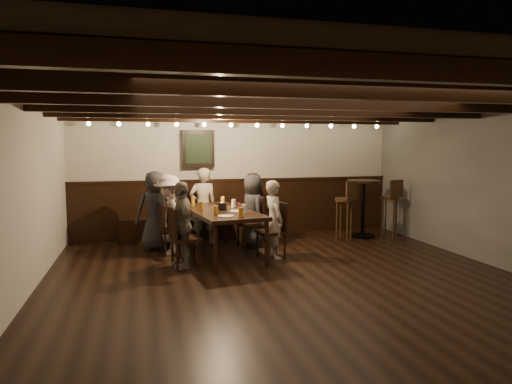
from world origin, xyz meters
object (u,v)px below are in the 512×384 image
object	(u,v)px
chair_left_near	(172,239)
person_bench_right	(251,207)
person_bench_left	(155,210)
person_right_far	(274,219)
chair_right_near	(251,231)
person_left_near	(169,215)
person_left_far	(182,225)
dining_table	(221,214)
person_right_near	(253,211)
bar_stool_left	(344,218)
chair_left_far	(184,249)
person_bench_centre	(203,206)
chair_right_far	(272,241)
high_top_table	(363,200)
bar_stool_right	(390,216)

from	to	relation	value
chair_left_near	person_bench_right	world-z (taller)	person_bench_right
person_bench_left	person_right_far	xyz separation A→B (m)	(1.83, -1.10, -0.06)
chair_right_near	person_left_near	bearing A→B (deg)	90.00
person_left_far	dining_table	bearing A→B (deg)	120.96
dining_table	person_right_near	xyz separation A→B (m)	(0.68, 0.55, -0.05)
person_left_far	person_right_near	distance (m)	1.75
person_bench_right	bar_stool_left	distance (m)	1.80
bar_stool_left	chair_left_far	bearing A→B (deg)	174.68
person_bench_centre	bar_stool_left	size ratio (longest dim) A/B	1.23
person_bench_left	bar_stool_left	distance (m)	3.54
person_bench_centre	bar_stool_left	bearing A→B (deg)	163.31
chair_right_far	chair_left_near	bearing A→B (deg)	57.94
person_bench_left	person_bench_centre	xyz separation A→B (m)	(0.87, 0.28, 0.01)
chair_right_near	chair_left_far	bearing A→B (deg)	122.04
bar_stool_left	dining_table	bearing A→B (deg)	168.38
chair_right_near	high_top_table	size ratio (longest dim) A/B	0.80
person_right_near	chair_left_far	bearing A→B (deg)	121.49
person_left_near	person_right_far	distance (m)	1.75
dining_table	high_top_table	distance (m)	3.12
person_bench_left	person_right_far	world-z (taller)	person_bench_left
person_bench_left	person_left_near	bearing A→B (deg)	108.43
chair_right_far	person_right_far	xyz separation A→B (m)	(0.03, 0.00, 0.36)
chair_left_near	person_bench_centre	bearing A→B (deg)	129.89
chair_left_near	chair_right_near	size ratio (longest dim) A/B	0.93
person_left_near	bar_stool_right	size ratio (longest dim) A/B	1.17
person_bench_left	person_left_far	world-z (taller)	person_bench_left
person_bench_centre	person_right_near	distance (m)	0.96
chair_right_near	chair_right_far	size ratio (longest dim) A/B	1.00
chair_left_far	person_left_near	xyz separation A→B (m)	(-0.16, 0.89, 0.39)
person_bench_right	person_bench_left	bearing A→B (deg)	0.00
person_bench_right	person_left_far	size ratio (longest dim) A/B	1.00
person_right_far	high_top_table	xyz separation A→B (m)	(2.19, 1.19, 0.11)
chair_right_near	person_right_far	xyz separation A→B (m)	(0.16, -0.89, 0.35)
chair_left_far	person_left_far	size ratio (longest dim) A/B	0.70
person_bench_left	high_top_table	distance (m)	4.02
person_bench_centre	bar_stool_right	world-z (taller)	person_bench_centre
high_top_table	dining_table	bearing A→B (deg)	-164.16
person_right_far	person_left_far	bearing A→B (deg)	90.00
person_left_near	person_right_far	xyz separation A→B (m)	(1.61, -0.68, -0.04)
dining_table	person_left_far	xyz separation A→B (m)	(-0.68, -0.55, -0.06)
chair_left_far	bar_stool_left	world-z (taller)	bar_stool_left
chair_left_near	person_bench_right	size ratio (longest dim) A/B	0.65
chair_left_near	bar_stool_left	bearing A→B (deg)	87.03
chair_right_far	high_top_table	distance (m)	2.57
chair_right_near	bar_stool_right	world-z (taller)	bar_stool_right
person_bench_left	bar_stool_left	bearing A→B (deg)	169.86
chair_right_far	person_right_near	bearing A→B (deg)	-1.97
dining_table	person_left_far	distance (m)	0.88
dining_table	chair_right_far	distance (m)	0.95
person_right_near	high_top_table	world-z (taller)	person_right_near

